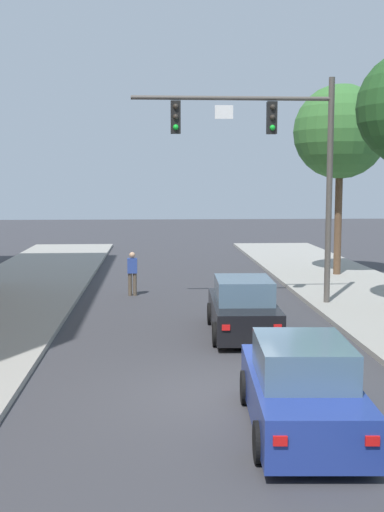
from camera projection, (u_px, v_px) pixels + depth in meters
The scene contains 6 objects.
ground_plane at pixel (219, 396), 12.72m from camera, with size 120.00×120.00×0.00m, color #38383D.
traffic_signal_mast at pixel (274, 148), 21.16m from camera, with size 6.69×0.38×7.50m.
car_lead_black at pixel (243, 309), 17.80m from camera, with size 1.94×4.29×1.60m.
car_following_blue at pixel (301, 389), 10.91m from camera, with size 2.02×4.33×1.60m.
pedestrian_crossing_road at pixel (132, 271), 23.87m from camera, with size 0.36×0.22×1.64m.
street_tree_third at pixel (340, 132), 27.79m from camera, with size 4.07×4.07×8.28m.
Camera 1 is at (-1.26, -12.26, 4.24)m, focal length 44.99 mm.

